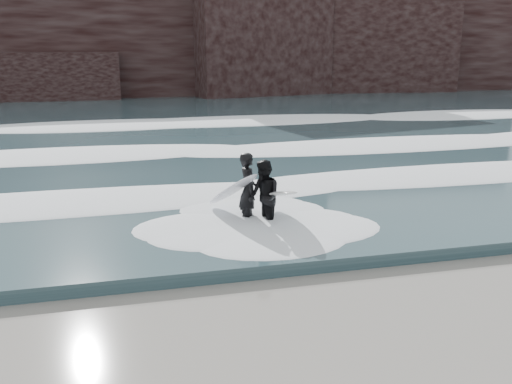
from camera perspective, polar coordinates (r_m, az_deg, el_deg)
ground at (r=9.41m, az=12.66°, el=-14.93°), size 120.00×120.00×0.00m
sea at (r=36.72m, az=-8.17°, el=7.44°), size 90.00×52.00×0.30m
headland at (r=53.39m, az=-10.46°, el=14.73°), size 70.00×9.00×10.00m
foam_near at (r=17.22m, az=-0.77°, el=0.49°), size 60.00×3.20×0.20m
foam_mid at (r=23.93m, az=-4.71°, el=4.47°), size 60.00×4.00×0.24m
foam_far at (r=32.74m, az=-7.40°, el=7.15°), size 60.00×4.80×0.30m
surfer_left at (r=14.46m, az=-1.08°, el=0.15°), size 1.33×2.07×1.96m
surfer_right at (r=14.09m, az=1.02°, el=-0.47°), size 1.20×2.32×1.84m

